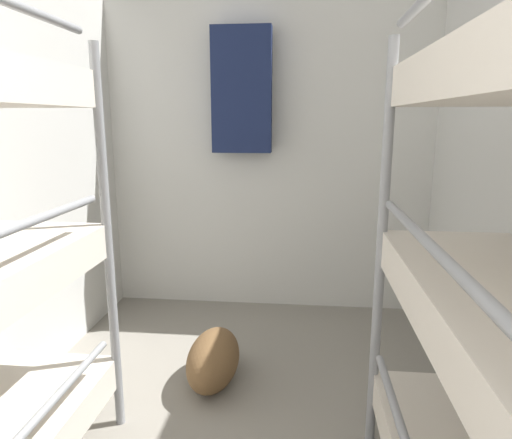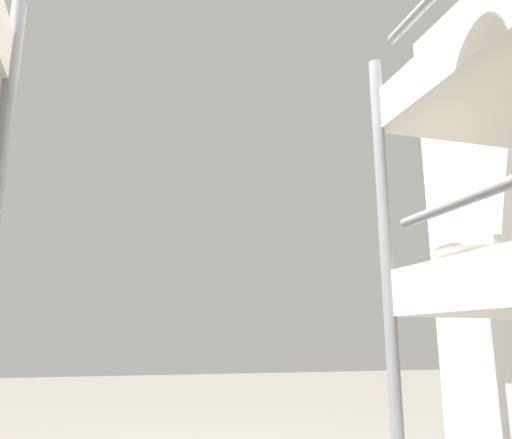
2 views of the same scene
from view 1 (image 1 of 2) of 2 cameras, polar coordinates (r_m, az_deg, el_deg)
The scene contains 3 objects.
wall_back at distance 3.61m, azimuth 1.57°, elevation 7.65°, with size 2.62×0.06×2.41m.
duffel_bag at distance 2.78m, azimuth -5.35°, elevation -16.96°, with size 0.29×0.57×0.29m.
hanging_coat at distance 3.48m, azimuth -1.79°, elevation 15.80°, with size 0.44×0.12×0.90m.
Camera 1 is at (0.28, 0.51, 1.51)m, focal length 32.00 mm.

